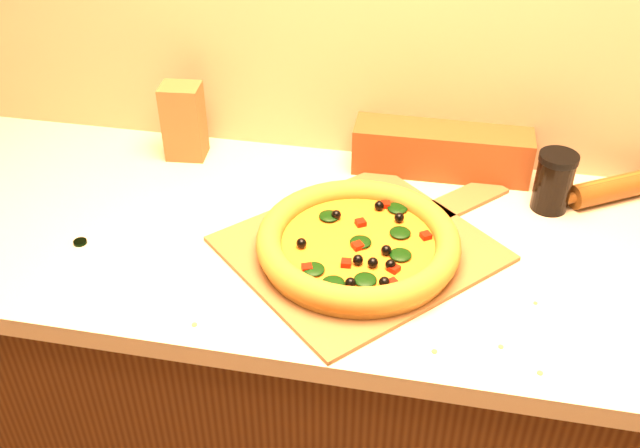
% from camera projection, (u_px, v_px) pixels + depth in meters
% --- Properties ---
extents(cabinet, '(2.80, 0.65, 0.86)m').
position_uv_depth(cabinet, '(365.00, 401.00, 1.65)').
color(cabinet, '#41210E').
rests_on(cabinet, ground).
extents(countertop, '(2.84, 0.68, 0.04)m').
position_uv_depth(countertop, '(374.00, 248.00, 1.39)').
color(countertop, '#BFAD95').
rests_on(countertop, cabinet).
extents(pizza_peel, '(0.60, 0.60, 0.01)m').
position_uv_depth(pizza_peel, '(367.00, 245.00, 1.35)').
color(pizza_peel, brown).
rests_on(pizza_peel, countertop).
extents(pizza, '(0.38, 0.38, 0.05)m').
position_uv_depth(pizza, '(358.00, 243.00, 1.31)').
color(pizza, gold).
rests_on(pizza, pizza_peel).
extents(bottle_cap, '(0.03, 0.03, 0.01)m').
position_uv_depth(bottle_cap, '(80.00, 242.00, 1.37)').
color(bottle_cap, black).
rests_on(bottle_cap, countertop).
extents(rolling_pin, '(0.33, 0.22, 0.05)m').
position_uv_depth(rolling_pin, '(625.00, 186.00, 1.48)').
color(rolling_pin, '#592A0F').
rests_on(rolling_pin, countertop).
extents(bread_bag, '(0.38, 0.13, 0.10)m').
position_uv_depth(bread_bag, '(442.00, 148.00, 1.56)').
color(bread_bag, brown).
rests_on(bread_bag, countertop).
extents(paper_bag, '(0.09, 0.08, 0.17)m').
position_uv_depth(paper_bag, '(184.00, 122.00, 1.58)').
color(paper_bag, brown).
rests_on(paper_bag, countertop).
extents(dark_jar, '(0.08, 0.08, 0.13)m').
position_uv_depth(dark_jar, '(554.00, 182.00, 1.43)').
color(dark_jar, black).
rests_on(dark_jar, countertop).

